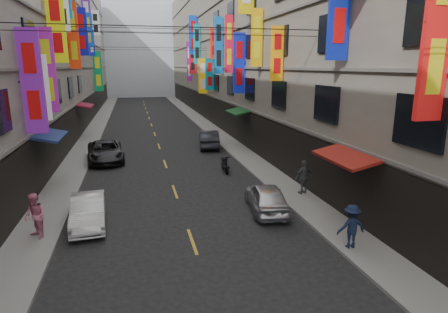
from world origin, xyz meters
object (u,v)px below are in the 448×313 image
car_left_far (105,151)px  car_right_mid (266,197)px  car_right_far (209,139)px  pedestrian_lfar (35,216)px  car_left_mid (88,211)px  scooter_far_right (225,165)px  pedestrian_rnear (351,226)px  pedestrian_rfar (304,177)px

car_left_far → car_right_mid: (7.83, -11.43, -0.05)m
car_right_mid → car_right_far: car_right_far is taller
pedestrian_lfar → car_left_far: bearing=132.1°
car_left_mid → car_right_mid: size_ratio=0.98×
scooter_far_right → pedestrian_rnear: (1.94, -11.25, 0.49)m
car_right_mid → car_left_mid: bearing=6.2°
scooter_far_right → pedestrian_rnear: size_ratio=1.12×
car_right_far → pedestrian_rnear: (1.48, -18.62, 0.22)m
car_right_mid → pedestrian_rnear: (1.66, -4.34, 0.27)m
pedestrian_rfar → car_right_mid: bearing=18.3°
scooter_far_right → pedestrian_lfar: size_ratio=1.02×
car_left_mid → car_left_far: size_ratio=0.74×
scooter_far_right → pedestrian_lfar: (-9.31, -7.76, 0.56)m
pedestrian_rnear → car_left_mid: bearing=-23.5°
car_right_mid → pedestrian_rfar: 2.98m
car_left_mid → pedestrian_rfar: (10.39, 1.24, 0.38)m
scooter_far_right → pedestrian_rfar: bearing=120.5°
car_right_far → pedestrian_lfar: size_ratio=2.45×
pedestrian_lfar → pedestrian_rnear: bearing=33.0°
car_left_far → car_left_mid: bearing=-95.4°
car_right_far → pedestrian_rnear: bearing=103.1°
pedestrian_lfar → car_right_mid: bearing=55.3°
pedestrian_rfar → pedestrian_rnear: bearing=69.4°
car_left_mid → pedestrian_rnear: 10.54m
car_left_mid → pedestrian_rfar: 10.47m
pedestrian_rfar → pedestrian_lfar: bearing=-0.9°
car_left_mid → pedestrian_lfar: 2.11m
car_right_far → scooter_far_right: bearing=95.0°
car_left_far → pedestrian_rfar: size_ratio=2.87×
car_left_mid → car_right_mid: (7.83, -0.24, 0.03)m
car_left_mid → car_left_far: (0.00, 11.19, 0.08)m
pedestrian_lfar → pedestrian_rnear: size_ratio=1.09×
car_left_far → pedestrian_lfar: 12.41m
scooter_far_right → car_right_mid: car_right_mid is taller
car_left_far → pedestrian_rnear: 18.41m
scooter_far_right → pedestrian_lfar: bearing=42.7°
scooter_far_right → pedestrian_rnear: bearing=102.7°
car_left_far → pedestrian_rfar: 14.39m
pedestrian_rnear → pedestrian_rfar: bearing=-96.5°
car_right_mid → car_right_far: bearing=-82.8°
car_left_far → pedestrian_lfar: bearing=-103.6°
car_right_mid → car_right_far: (0.17, 14.28, 0.05)m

